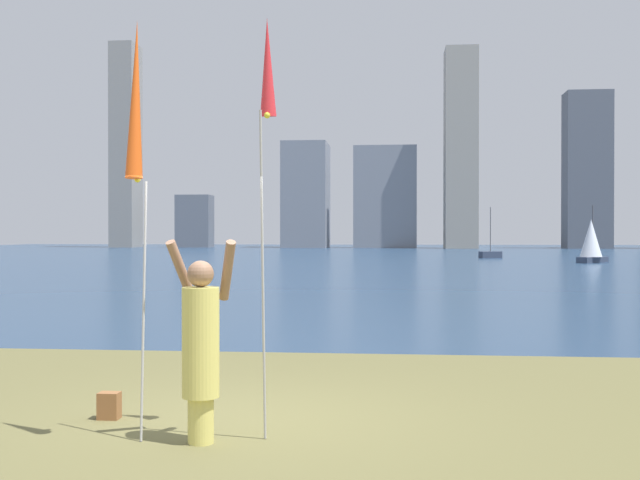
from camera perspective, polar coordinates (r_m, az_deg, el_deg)
The scene contains 13 objects.
ground at distance 59.26m, azimuth 4.00°, elevation -1.42°, with size 120.00×138.00×0.12m.
person at distance 7.59m, azimuth -8.55°, elevation -7.33°, with size 0.70×0.52×1.91m.
kite_flag_left at distance 7.63m, azimuth -13.09°, elevation 9.29°, with size 0.16×0.45×3.96m.
kite_flag_right at distance 7.88m, azimuth -3.80°, elevation 11.29°, with size 0.16×0.55×4.06m.
bag at distance 8.87m, azimuth -14.90°, elevation -11.42°, with size 0.22×0.17×0.28m.
sailboat_0 at distance 54.59m, azimuth 18.90°, elevation -0.09°, with size 2.46×2.63×3.74m.
sailboat_2 at distance 62.45m, azimuth 12.14°, elevation -1.01°, with size 1.81×1.28×3.92m.
skyline_tower_0 at distance 109.19m, azimuth -13.78°, elevation 6.58°, with size 3.15×4.52×26.94m.
skyline_tower_1 at distance 106.60m, azimuth -8.99°, elevation 1.34°, with size 4.52×3.39×6.92m.
skyline_tower_2 at distance 104.17m, azimuth -1.00°, elevation 3.21°, with size 5.75×7.76×13.64m.
skyline_tower_3 at distance 102.10m, azimuth 4.69°, elevation 3.09°, with size 8.00×3.39×13.03m.
skyline_tower_4 at distance 100.43m, azimuth 10.07°, elevation 6.46°, with size 3.96×4.90×24.68m.
skyline_tower_5 at distance 103.35m, azimuth 18.64°, elevation 4.76°, with size 5.43×3.96×19.25m.
Camera 1 is at (1.60, -8.25, 1.98)m, focal length 44.56 mm.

